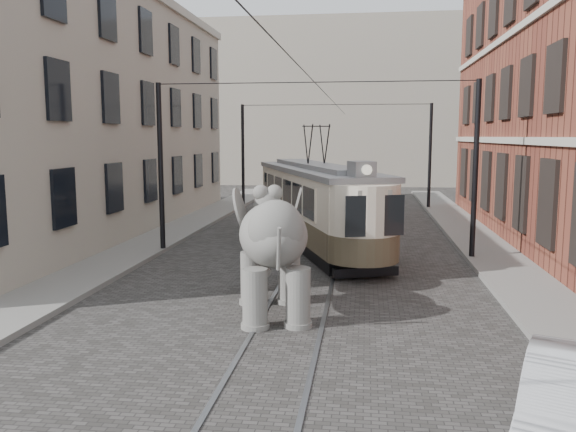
# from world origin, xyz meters

# --- Properties ---
(ground) EXTENTS (120.00, 120.00, 0.00)m
(ground) POSITION_xyz_m (0.00, 0.00, 0.00)
(ground) COLOR #413E3C
(tram_rails) EXTENTS (1.54, 80.00, 0.02)m
(tram_rails) POSITION_xyz_m (0.00, 0.00, 0.01)
(tram_rails) COLOR slate
(tram_rails) RESTS_ON ground
(sidewalk_right) EXTENTS (2.00, 60.00, 0.15)m
(sidewalk_right) POSITION_xyz_m (6.00, 0.00, 0.07)
(sidewalk_right) COLOR slate
(sidewalk_right) RESTS_ON ground
(sidewalk_left) EXTENTS (2.00, 60.00, 0.15)m
(sidewalk_left) POSITION_xyz_m (-6.50, 0.00, 0.07)
(sidewalk_left) COLOR slate
(sidewalk_left) RESTS_ON ground
(stucco_building) EXTENTS (7.00, 24.00, 10.00)m
(stucco_building) POSITION_xyz_m (-11.00, 10.00, 5.00)
(stucco_building) COLOR #A09885
(stucco_building) RESTS_ON ground
(distant_block) EXTENTS (28.00, 10.00, 14.00)m
(distant_block) POSITION_xyz_m (0.00, 40.00, 7.00)
(distant_block) COLOR #A09885
(distant_block) RESTS_ON ground
(catenary) EXTENTS (11.00, 30.20, 6.00)m
(catenary) POSITION_xyz_m (-0.20, 5.00, 3.00)
(catenary) COLOR black
(catenary) RESTS_ON ground
(tram) EXTENTS (6.16, 11.64, 4.57)m
(tram) POSITION_xyz_m (-0.26, 8.16, 2.29)
(tram) COLOR beige
(tram) RESTS_ON ground
(elephant) EXTENTS (3.68, 5.28, 2.94)m
(elephant) POSITION_xyz_m (-0.48, -0.84, 1.47)
(elephant) COLOR slate
(elephant) RESTS_ON ground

